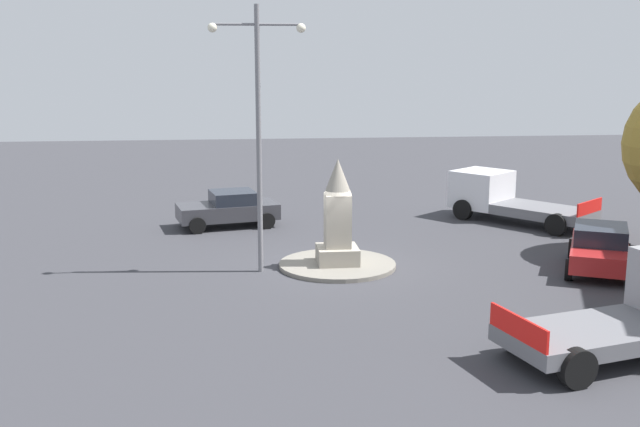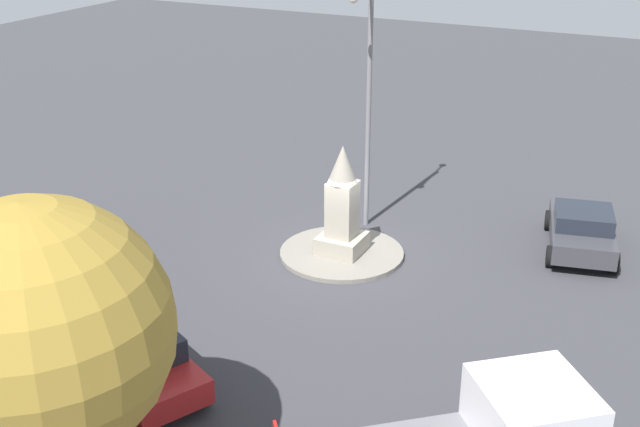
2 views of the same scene
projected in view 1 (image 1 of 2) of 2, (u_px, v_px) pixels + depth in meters
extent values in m
plane|color=#38383D|center=(337.00, 267.00, 24.37)|extent=(80.00, 80.00, 0.00)
cylinder|color=gray|center=(337.00, 265.00, 24.35)|extent=(3.77, 3.77, 0.13)
cube|color=#9E9687|center=(337.00, 255.00, 24.29)|extent=(1.30, 1.30, 0.53)
cube|color=#9E9687|center=(338.00, 221.00, 24.06)|extent=(0.81, 0.81, 1.71)
cone|color=#9E9687|center=(338.00, 177.00, 23.78)|extent=(0.89, 0.89, 1.13)
cylinder|color=slate|center=(259.00, 142.00, 23.03)|extent=(0.16, 0.16, 8.16)
cylinder|color=slate|center=(235.00, 24.00, 22.26)|extent=(1.31, 0.08, 0.08)
cylinder|color=slate|center=(279.00, 24.00, 22.40)|extent=(1.31, 0.08, 0.08)
sphere|color=#F2EACC|center=(212.00, 28.00, 22.21)|extent=(0.28, 0.28, 0.28)
sphere|color=#F2EACC|center=(301.00, 28.00, 22.49)|extent=(0.28, 0.28, 0.28)
cube|color=#B22323|center=(599.00, 252.00, 23.80)|extent=(3.29, 4.35, 0.58)
cube|color=#1E232D|center=(601.00, 234.00, 23.77)|extent=(2.26, 2.43, 0.54)
cylinder|color=black|center=(572.00, 248.00, 25.44)|extent=(0.48, 0.67, 0.64)
cylinder|color=black|center=(626.00, 253.00, 24.87)|extent=(0.48, 0.67, 0.64)
cylinder|color=black|center=(569.00, 270.00, 22.85)|extent=(0.48, 0.67, 0.64)
cylinder|color=black|center=(629.00, 275.00, 22.29)|extent=(0.48, 0.67, 0.64)
cube|color=#38383D|center=(228.00, 211.00, 30.11)|extent=(4.21, 2.60, 0.61)
cube|color=#1E232D|center=(233.00, 197.00, 30.07)|extent=(1.99, 1.99, 0.49)
cylinder|color=black|center=(197.00, 226.00, 28.90)|extent=(0.67, 0.35, 0.64)
cylinder|color=black|center=(190.00, 216.00, 30.58)|extent=(0.67, 0.35, 0.64)
cylinder|color=black|center=(267.00, 221.00, 29.75)|extent=(0.67, 0.35, 0.64)
cylinder|color=black|center=(256.00, 212.00, 31.44)|extent=(0.67, 0.35, 0.64)
cube|color=slate|center=(589.00, 335.00, 16.63)|extent=(4.21, 2.97, 0.37)
cube|color=red|center=(518.00, 327.00, 15.88)|extent=(0.57, 1.93, 0.50)
cylinder|color=black|center=(516.00, 335.00, 17.21)|extent=(0.88, 0.49, 0.84)
cylinder|color=black|center=(577.00, 369.00, 15.32)|extent=(0.88, 0.49, 0.84)
cube|color=silver|center=(482.00, 189.00, 31.89)|extent=(2.89, 2.88, 1.54)
cube|color=slate|center=(544.00, 212.00, 30.02)|extent=(4.01, 4.23, 0.39)
cube|color=red|center=(590.00, 207.00, 28.66)|extent=(1.58, 1.32, 0.50)
cylinder|color=black|center=(463.00, 210.00, 31.45)|extent=(0.75, 0.83, 0.84)
cylinder|color=black|center=(490.00, 203.00, 32.91)|extent=(0.75, 0.83, 0.84)
cylinder|color=black|center=(556.00, 225.00, 28.60)|extent=(0.75, 0.83, 0.84)
cylinder|color=black|center=(581.00, 217.00, 30.05)|extent=(0.75, 0.83, 0.84)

